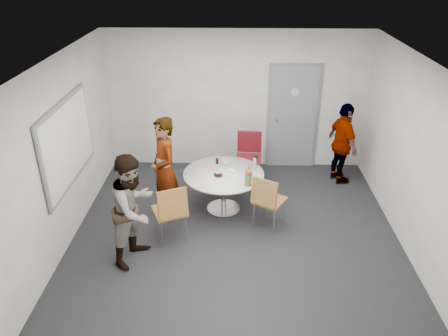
{
  "coord_description": "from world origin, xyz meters",
  "views": [
    {
      "loc": [
        -0.02,
        -5.57,
        4.02
      ],
      "look_at": [
        -0.18,
        0.25,
        1.04
      ],
      "focal_mm": 35.0,
      "sensor_mm": 36.0,
      "label": 1
    }
  ],
  "objects_px": {
    "chair_near_left": "(171,209)",
    "person_main": "(164,170)",
    "chair_far": "(249,152)",
    "person_left": "(134,209)",
    "person_right": "(343,144)",
    "whiteboard": "(68,143)",
    "table": "(226,178)",
    "door": "(293,117)",
    "chair_near_right": "(267,198)"
  },
  "relations": [
    {
      "from": "chair_near_right",
      "to": "chair_near_left",
      "type": "bearing_deg",
      "value": -133.58
    },
    {
      "from": "table",
      "to": "person_left",
      "type": "bearing_deg",
      "value": -133.64
    },
    {
      "from": "table",
      "to": "chair_far",
      "type": "bearing_deg",
      "value": 68.67
    },
    {
      "from": "chair_far",
      "to": "table",
      "type": "bearing_deg",
      "value": 73.21
    },
    {
      "from": "chair_far",
      "to": "whiteboard",
      "type": "bearing_deg",
      "value": 34.79
    },
    {
      "from": "chair_far",
      "to": "person_right",
      "type": "distance_m",
      "value": 1.72
    },
    {
      "from": "chair_far",
      "to": "person_left",
      "type": "distance_m",
      "value": 2.85
    },
    {
      "from": "table",
      "to": "chair_far",
      "type": "xyz_separation_m",
      "value": [
        0.41,
        1.04,
        -0.0
      ]
    },
    {
      "from": "whiteboard",
      "to": "table",
      "type": "bearing_deg",
      "value": 13.13
    },
    {
      "from": "whiteboard",
      "to": "person_left",
      "type": "relative_size",
      "value": 1.18
    },
    {
      "from": "whiteboard",
      "to": "chair_far",
      "type": "xyz_separation_m",
      "value": [
        2.7,
        1.57,
        -0.85
      ]
    },
    {
      "from": "person_right",
      "to": "table",
      "type": "bearing_deg",
      "value": 100.45
    },
    {
      "from": "chair_far",
      "to": "chair_near_right",
      "type": "bearing_deg",
      "value": 103.49
    },
    {
      "from": "table",
      "to": "person_right",
      "type": "bearing_deg",
      "value": 26.92
    },
    {
      "from": "door",
      "to": "person_left",
      "type": "relative_size",
      "value": 1.31
    },
    {
      "from": "whiteboard",
      "to": "chair_near_right",
      "type": "bearing_deg",
      "value": 0.07
    },
    {
      "from": "whiteboard",
      "to": "chair_near_left",
      "type": "relative_size",
      "value": 1.97
    },
    {
      "from": "whiteboard",
      "to": "chair_near_right",
      "type": "distance_m",
      "value": 3.08
    },
    {
      "from": "person_right",
      "to": "door",
      "type": "bearing_deg",
      "value": 35.24
    },
    {
      "from": "chair_far",
      "to": "person_main",
      "type": "xyz_separation_m",
      "value": [
        -1.37,
        -1.25,
        0.26
      ]
    },
    {
      "from": "table",
      "to": "whiteboard",
      "type": "bearing_deg",
      "value": -166.87
    },
    {
      "from": "table",
      "to": "person_left",
      "type": "relative_size",
      "value": 0.82
    },
    {
      "from": "door",
      "to": "chair_far",
      "type": "relative_size",
      "value": 2.16
    },
    {
      "from": "door",
      "to": "chair_near_right",
      "type": "relative_size",
      "value": 2.31
    },
    {
      "from": "whiteboard",
      "to": "chair_near_left",
      "type": "distance_m",
      "value": 1.79
    },
    {
      "from": "door",
      "to": "person_right",
      "type": "height_order",
      "value": "door"
    },
    {
      "from": "whiteboard",
      "to": "chair_far",
      "type": "height_order",
      "value": "whiteboard"
    },
    {
      "from": "person_main",
      "to": "person_right",
      "type": "height_order",
      "value": "person_main"
    },
    {
      "from": "whiteboard",
      "to": "door",
      "type": "bearing_deg",
      "value": 32.66
    },
    {
      "from": "door",
      "to": "whiteboard",
      "type": "distance_m",
      "value": 4.25
    },
    {
      "from": "table",
      "to": "chair_near_left",
      "type": "xyz_separation_m",
      "value": [
        -0.78,
        -0.93,
        -0.01
      ]
    },
    {
      "from": "whiteboard",
      "to": "person_right",
      "type": "xyz_separation_m",
      "value": [
        4.41,
        1.61,
        -0.68
      ]
    },
    {
      "from": "person_right",
      "to": "chair_near_left",
      "type": "bearing_deg",
      "value": 108.25
    },
    {
      "from": "table",
      "to": "door",
      "type": "bearing_deg",
      "value": 54.01
    },
    {
      "from": "chair_far",
      "to": "person_left",
      "type": "relative_size",
      "value": 0.61
    },
    {
      "from": "person_right",
      "to": "whiteboard",
      "type": "bearing_deg",
      "value": 93.59
    },
    {
      "from": "chair_near_left",
      "to": "person_right",
      "type": "relative_size",
      "value": 0.62
    },
    {
      "from": "table",
      "to": "chair_near_right",
      "type": "distance_m",
      "value": 0.84
    },
    {
      "from": "person_left",
      "to": "whiteboard",
      "type": "bearing_deg",
      "value": 78.3
    },
    {
      "from": "person_left",
      "to": "person_right",
      "type": "xyz_separation_m",
      "value": [
        3.34,
        2.36,
        -0.04
      ]
    },
    {
      "from": "chair_near_left",
      "to": "person_main",
      "type": "bearing_deg",
      "value": 80.71
    },
    {
      "from": "chair_near_left",
      "to": "person_right",
      "type": "bearing_deg",
      "value": 10.75
    },
    {
      "from": "chair_near_left",
      "to": "chair_near_right",
      "type": "height_order",
      "value": "chair_near_left"
    },
    {
      "from": "chair_far",
      "to": "person_right",
      "type": "xyz_separation_m",
      "value": [
        1.71,
        0.04,
        0.17
      ]
    },
    {
      "from": "table",
      "to": "person_main",
      "type": "height_order",
      "value": "person_main"
    },
    {
      "from": "chair_far",
      "to": "person_main",
      "type": "relative_size",
      "value": 0.57
    },
    {
      "from": "whiteboard",
      "to": "chair_far",
      "type": "bearing_deg",
      "value": 30.25
    },
    {
      "from": "person_main",
      "to": "door",
      "type": "bearing_deg",
      "value": 102.96
    },
    {
      "from": "chair_near_left",
      "to": "chair_far",
      "type": "distance_m",
      "value": 2.3
    },
    {
      "from": "chair_near_right",
      "to": "person_left",
      "type": "bearing_deg",
      "value": -127.35
    }
  ]
}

